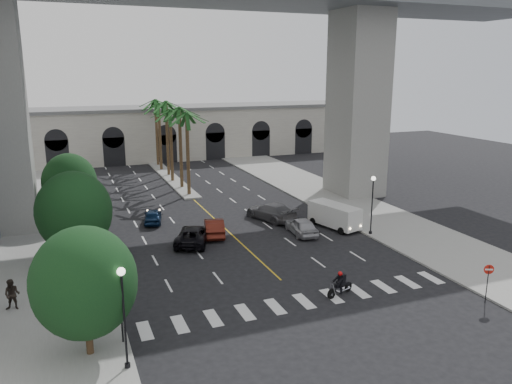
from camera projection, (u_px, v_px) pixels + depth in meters
name	position (u px, v px, depth m)	size (l,w,h in m)	color
ground	(294.00, 292.00, 32.93)	(140.00, 140.00, 0.00)	black
sidewalk_left	(50.00, 247.00, 41.10)	(8.00, 100.00, 0.15)	gray
sidewalk_right	(361.00, 210.00, 51.82)	(8.00, 100.00, 0.15)	gray
median	(171.00, 178.00, 67.22)	(2.00, 24.00, 0.20)	gray
pier_building	(148.00, 133.00, 81.59)	(71.00, 10.50, 8.50)	beige
bridge	(232.00, 26.00, 49.62)	(75.00, 13.00, 26.00)	gray
palm_a	(187.00, 117.00, 56.05)	(3.20, 3.20, 10.30)	#47331E
palm_b	(179.00, 112.00, 59.64)	(3.20, 3.20, 10.60)	#47331E
palm_c	(170.00, 113.00, 63.25)	(3.20, 3.20, 10.10)	#47331E
palm_d	(166.00, 105.00, 66.82)	(3.20, 3.20, 10.90)	#47331E
palm_e	(159.00, 107.00, 70.45)	(3.20, 3.20, 10.40)	#47331E
palm_f	(155.00, 103.00, 74.10)	(3.20, 3.20, 10.70)	#47331E
street_tree_near	(84.00, 283.00, 24.61)	(5.20, 5.20, 6.89)	#382616
street_tree_mid	(74.00, 212.00, 36.31)	(5.44, 5.44, 7.21)	#382616
street_tree_far	(70.00, 182.00, 47.22)	(5.04, 5.04, 6.68)	#382616
lamp_post_left_near	(124.00, 310.00, 23.57)	(0.40, 0.40, 5.35)	black
lamp_post_left_far	(92.00, 203.00, 42.54)	(0.40, 0.40, 5.35)	black
lamp_post_right	(372.00, 200.00, 43.46)	(0.40, 0.40, 5.35)	black
traffic_signal_near	(120.00, 301.00, 26.03)	(0.25, 0.18, 3.65)	black
traffic_signal_far	(112.00, 273.00, 29.65)	(0.25, 0.18, 3.65)	black
motorcycle_rider	(341.00, 284.00, 32.29)	(2.22, 0.90, 1.66)	black
car_a	(301.00, 226.00, 44.32)	(1.81, 4.51, 1.54)	#A8A8AD
car_b	(214.00, 227.00, 44.00)	(1.63, 4.67, 1.54)	#501810
car_c	(193.00, 235.00, 41.93)	(2.49, 5.41, 1.50)	black
car_d	(271.00, 212.00, 48.57)	(2.36, 5.81, 1.68)	#5A595D
car_e	(153.00, 216.00, 47.64)	(1.58, 3.93, 1.34)	#0E2242
cargo_van	(335.00, 215.00, 46.01)	(3.20, 5.52, 2.22)	silver
pedestrian_a	(101.00, 310.00, 28.48)	(0.56, 0.37, 1.53)	black
pedestrian_b	(12.00, 295.00, 29.96)	(0.93, 0.73, 1.92)	black
do_not_enter_sign	(488.00, 275.00, 30.92)	(0.58, 0.29, 2.56)	black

